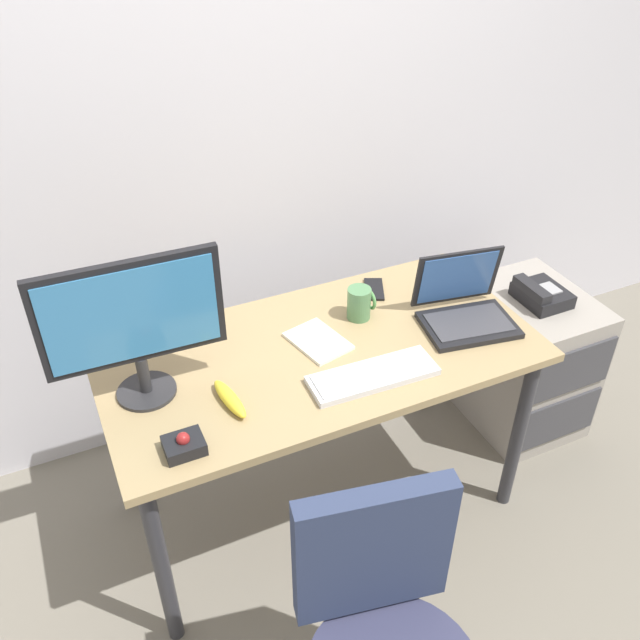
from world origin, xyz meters
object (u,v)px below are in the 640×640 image
desk_phone (541,294)px  cell_phone (374,289)px  trackball_mouse (184,445)px  monitor_main (133,321)px  file_cabinet (524,359)px  banana (230,399)px  paper_notepad (318,341)px  coffee_mug (360,303)px  keyboard (373,375)px  laptop (464,307)px

desk_phone → cell_phone: cell_phone is taller
trackball_mouse → monitor_main: bearing=98.1°
file_cabinet → banana: 1.45m
desk_phone → monitor_main: 1.61m
desk_phone → paper_notepad: paper_notepad is taller
monitor_main → coffee_mug: monitor_main is taller
desk_phone → keyboard: (-0.91, -0.27, 0.11)m
keyboard → coffee_mug: size_ratio=3.57×
keyboard → coffee_mug: 0.34m
paper_notepad → cell_phone: paper_notepad is taller
desk_phone → paper_notepad: 0.99m
laptop → coffee_mug: (-0.32, 0.17, 0.00)m
coffee_mug → keyboard: bearing=-110.2°
desk_phone → coffee_mug: size_ratio=1.72×
file_cabinet → paper_notepad: paper_notepad is taller
file_cabinet → cell_phone: cell_phone is taller
file_cabinet → keyboard: 1.06m
keyboard → laptop: size_ratio=1.19×
file_cabinet → monitor_main: 1.73m
desk_phone → laptop: bearing=-165.3°
keyboard → paper_notepad: 0.25m
desk_phone → laptop: (-0.47, -0.12, 0.15)m
monitor_main → trackball_mouse: (0.04, -0.28, -0.25)m
desk_phone → monitor_main: bearing=-178.5°
keyboard → cell_phone: 0.50m
trackball_mouse → desk_phone: bearing=11.9°
monitor_main → laptop: monitor_main is taller
banana → desk_phone: bearing=8.1°
monitor_main → paper_notepad: bearing=1.0°
desk_phone → paper_notepad: size_ratio=0.96×
keyboard → desk_phone: bearing=16.5°
banana → paper_notepad: bearing=23.9°
file_cabinet → desk_phone: 0.35m
file_cabinet → laptop: laptop is taller
monitor_main → banana: size_ratio=2.75×
desk_phone → trackball_mouse: size_ratio=1.82×
laptop → trackball_mouse: bearing=-169.4°
keyboard → trackball_mouse: 0.62m
desk_phone → banana: (-1.35, -0.19, 0.12)m
trackball_mouse → banana: size_ratio=0.58×
monitor_main → trackball_mouse: 0.38m
monitor_main → laptop: size_ratio=1.49×
file_cabinet → keyboard: keyboard is taller
monitor_main → paper_notepad: monitor_main is taller
monitor_main → banana: monitor_main is taller
keyboard → trackball_mouse: size_ratio=3.77×
desk_phone → coffee_mug: bearing=176.8°
trackball_mouse → coffee_mug: coffee_mug is taller
coffee_mug → monitor_main: bearing=-173.8°
coffee_mug → banana: coffee_mug is taller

